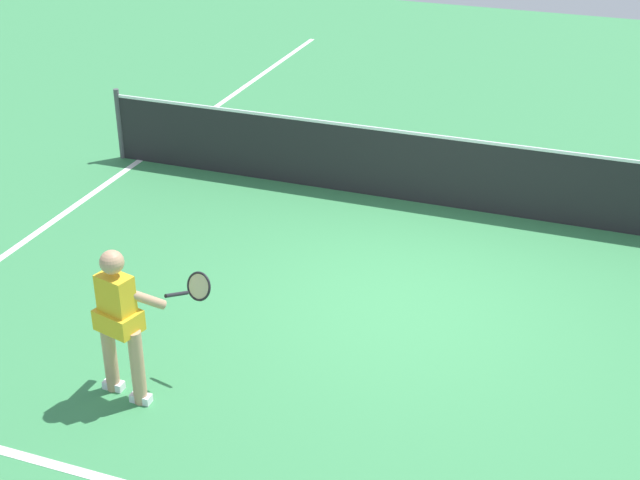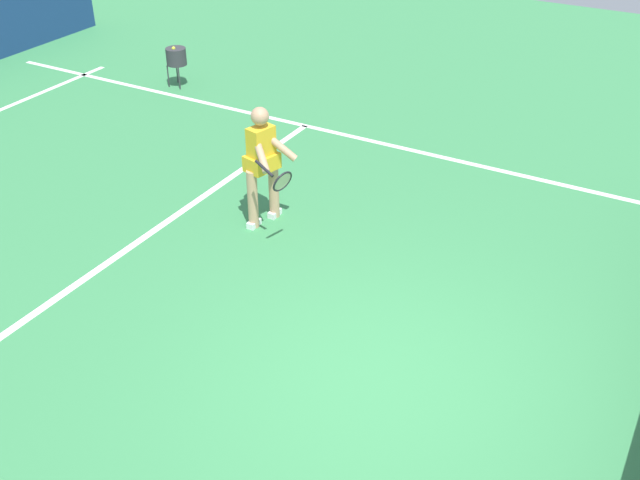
{
  "view_description": "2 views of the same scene",
  "coord_description": "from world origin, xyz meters",
  "views": [
    {
      "loc": [
        2.21,
        -8.55,
        5.3
      ],
      "look_at": [
        -0.78,
        -0.46,
        0.84
      ],
      "focal_mm": 51.41,
      "sensor_mm": 36.0,
      "label": 1
    },
    {
      "loc": [
        5.01,
        2.17,
        4.97
      ],
      "look_at": [
        -0.59,
        -0.99,
        0.94
      ],
      "focal_mm": 42.74,
      "sensor_mm": 36.0,
      "label": 2
    }
  ],
  "objects": [
    {
      "name": "sideline_left_marking",
      "position": [
        -4.81,
        0.0,
        0.0
      ],
      "size": [
        0.1,
        19.98,
        0.01
      ],
      "primitive_type": "cube",
      "color": "white",
      "rests_on": "ground"
    },
    {
      "name": "ground_plane",
      "position": [
        0.0,
        0.0,
        0.0
      ],
      "size": [
        28.58,
        28.58,
        0.0
      ],
      "primitive_type": "plane",
      "color": "#38844C"
    },
    {
      "name": "court_net",
      "position": [
        0.0,
        2.59,
        0.51
      ],
      "size": [
        10.3,
        0.08,
        1.09
      ],
      "color": "#4C4C51",
      "rests_on": "ground"
    },
    {
      "name": "tennis_player",
      "position": [
        -1.93,
        -2.55,
        0.85
      ],
      "size": [
        0.93,
        0.89,
        1.55
      ],
      "color": "tan",
      "rests_on": "ground"
    }
  ]
}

